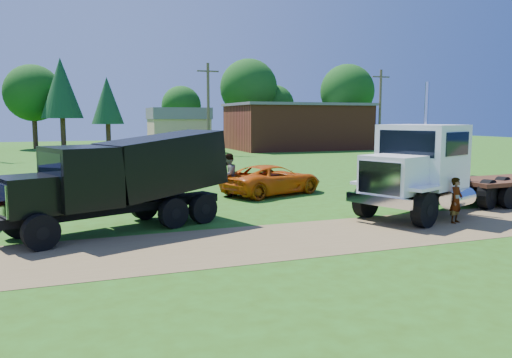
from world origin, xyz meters
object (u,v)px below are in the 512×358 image
object	(u,v)px
black_dump_truck	(127,176)
orange_pickup	(272,180)
white_semi_tractor	(424,170)
spectator_a	(456,200)

from	to	relation	value
black_dump_truck	orange_pickup	size ratio (longest dim) A/B	1.46
orange_pickup	white_semi_tractor	bearing A→B (deg)	-173.30
black_dump_truck	spectator_a	xyz separation A→B (m)	(10.85, -3.10, -0.97)
white_semi_tractor	black_dump_truck	bearing A→B (deg)	149.67
black_dump_truck	spectator_a	size ratio (longest dim) A/B	4.67
spectator_a	black_dump_truck	bearing A→B (deg)	137.73
spectator_a	orange_pickup	bearing A→B (deg)	86.61
white_semi_tractor	spectator_a	xyz separation A→B (m)	(0.16, -1.59, -0.93)
white_semi_tractor	orange_pickup	size ratio (longest dim) A/B	1.65
spectator_a	white_semi_tractor	bearing A→B (deg)	69.40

